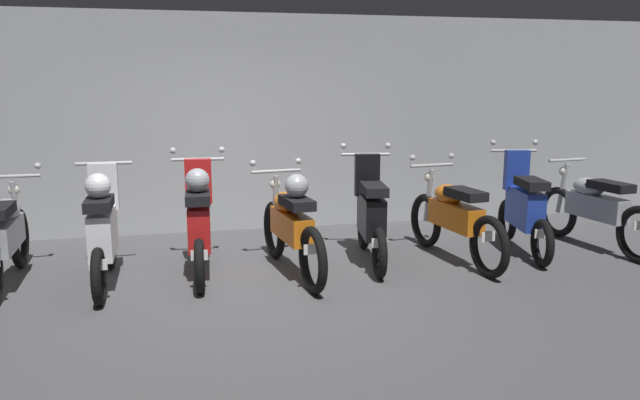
% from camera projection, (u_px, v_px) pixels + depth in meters
% --- Properties ---
extents(ground_plane, '(80.00, 80.00, 0.00)m').
position_uv_depth(ground_plane, '(253.00, 290.00, 6.01)').
color(ground_plane, '#4C4C4F').
extents(back_wall, '(16.40, 0.30, 2.86)m').
position_uv_depth(back_wall, '(227.00, 124.00, 8.31)').
color(back_wall, '#9EA0A3').
rests_on(back_wall, ground).
extents(motorbike_slot_2, '(0.59, 1.95, 1.15)m').
position_uv_depth(motorbike_slot_2, '(5.00, 237.00, 6.08)').
color(motorbike_slot_2, black).
rests_on(motorbike_slot_2, ground).
extents(motorbike_slot_3, '(0.56, 1.68, 1.18)m').
position_uv_depth(motorbike_slot_3, '(103.00, 229.00, 6.09)').
color(motorbike_slot_3, black).
rests_on(motorbike_slot_3, ground).
extents(motorbike_slot_4, '(0.59, 1.68, 1.29)m').
position_uv_depth(motorbike_slot_4, '(199.00, 221.00, 6.41)').
color(motorbike_slot_4, black).
rests_on(motorbike_slot_4, ground).
extents(motorbike_slot_5, '(0.59, 1.94, 1.15)m').
position_uv_depth(motorbike_slot_5, '(291.00, 224.00, 6.45)').
color(motorbike_slot_5, black).
rests_on(motorbike_slot_5, ground).
extents(motorbike_slot_6, '(0.58, 1.67, 1.29)m').
position_uv_depth(motorbike_slot_6, '(371.00, 215.00, 6.89)').
color(motorbike_slot_6, black).
rests_on(motorbike_slot_6, ground).
extents(motorbike_slot_7, '(0.59, 1.95, 1.15)m').
position_uv_depth(motorbike_slot_7, '(454.00, 217.00, 6.94)').
color(motorbike_slot_7, black).
rests_on(motorbike_slot_7, ground).
extents(motorbike_slot_8, '(0.58, 1.67, 1.29)m').
position_uv_depth(motorbike_slot_8, '(523.00, 208.00, 7.28)').
color(motorbike_slot_8, black).
rests_on(motorbike_slot_8, ground).
extents(motorbike_slot_9, '(0.56, 1.95, 1.03)m').
position_uv_depth(motorbike_slot_9, '(595.00, 209.00, 7.43)').
color(motorbike_slot_9, black).
rests_on(motorbike_slot_9, ground).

